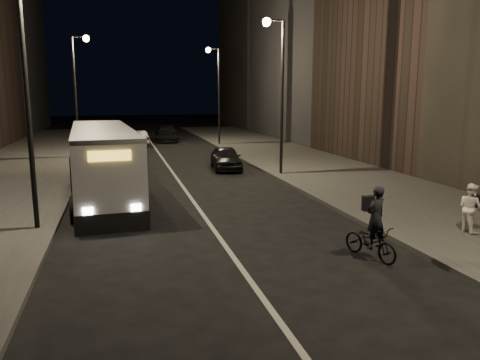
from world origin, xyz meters
TOP-DOWN VIEW (x-y plane):
  - ground at (0.00, 0.00)m, footprint 180.00×180.00m
  - sidewalk_right at (8.50, 14.00)m, footprint 7.00×70.00m
  - sidewalk_left at (-8.50, 14.00)m, footprint 7.00×70.00m
  - building_row_right at (16.00, 27.50)m, footprint 8.00×61.00m
  - streetlight_right_mid at (5.33, 12.00)m, footprint 1.20×0.44m
  - streetlight_right_far at (5.33, 28.00)m, footprint 1.20×0.44m
  - streetlight_left_near at (-5.33, 4.00)m, footprint 1.20×0.44m
  - streetlight_left_far at (-5.33, 22.00)m, footprint 1.20×0.44m
  - city_bus at (-3.60, 8.87)m, footprint 3.24×11.37m
  - cyclist_on_bicycle at (3.60, -0.97)m, footprint 1.14×1.89m
  - pedestrian_woman at (7.60, 0.06)m, footprint 0.65×0.80m
  - car_near at (3.21, 15.00)m, footprint 1.97×4.12m
  - car_mid at (-1.42, 29.08)m, footprint 1.92×4.28m
  - car_far at (1.50, 32.73)m, footprint 2.15×5.03m

SIDE VIEW (x-z plane):
  - ground at x=0.00m, z-range 0.00..0.00m
  - sidewalk_right at x=8.50m, z-range 0.00..0.16m
  - sidewalk_left at x=-8.50m, z-range 0.00..0.16m
  - car_near at x=3.21m, z-range 0.00..1.36m
  - car_mid at x=-1.42m, z-range 0.00..1.37m
  - cyclist_on_bicycle at x=3.60m, z-range -0.34..1.72m
  - car_far at x=1.50m, z-range 0.00..1.44m
  - pedestrian_woman at x=7.60m, z-range 0.16..1.71m
  - city_bus at x=-3.60m, z-range 0.13..3.16m
  - streetlight_right_mid at x=5.33m, z-range 1.30..9.42m
  - streetlight_right_far at x=5.33m, z-range 1.30..9.42m
  - streetlight_left_near at x=-5.33m, z-range 1.30..9.42m
  - streetlight_left_far at x=-5.33m, z-range 1.30..9.42m
  - building_row_right at x=16.00m, z-range 0.00..21.00m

